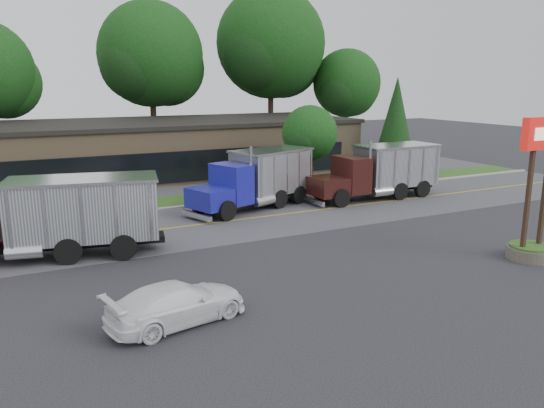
{
  "coord_description": "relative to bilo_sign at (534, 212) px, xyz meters",
  "views": [
    {
      "loc": [
        -8.89,
        -16.68,
        7.29
      ],
      "look_at": [
        1.87,
        4.66,
        1.8
      ],
      "focal_mm": 35.0,
      "sensor_mm": 36.0,
      "label": 1
    }
  ],
  "objects": [
    {
      "name": "tree_far_d",
      "position": [
        5.68,
        35.64,
        8.59
      ],
      "size": [
        11.65,
        10.97,
        16.62
      ],
      "color": "#382619",
      "rests_on": "ground"
    },
    {
      "name": "dump_truck_red",
      "position": [
        -18.07,
        9.29,
        -0.21
      ],
      "size": [
        10.71,
        4.54,
        3.36
      ],
      "rotation": [
        0.0,
        0.0,
        2.94
      ],
      "color": "black",
      "rests_on": "ground"
    },
    {
      "name": "curb",
      "position": [
        -10.5,
        15.7,
        -2.02
      ],
      "size": [
        60.0,
        0.3,
        0.12
      ],
      "primitive_type": "cube",
      "color": "#9E9E99",
      "rests_on": "ground"
    },
    {
      "name": "road",
      "position": [
        -10.5,
        11.5,
        -2.02
      ],
      "size": [
        60.0,
        8.0,
        0.02
      ],
      "primitive_type": "cube",
      "color": "#57575C",
      "rests_on": "ground"
    },
    {
      "name": "tree_far_c",
      "position": [
        -6.34,
        36.62,
        7.38
      ],
      "size": [
        10.32,
        9.72,
        14.73
      ],
      "color": "#382619",
      "rests_on": "ground"
    },
    {
      "name": "dump_truck_blue",
      "position": [
        -6.2,
        13.84,
        -0.22
      ],
      "size": [
        8.52,
        5.01,
        3.36
      ],
      "rotation": [
        0.0,
        0.0,
        3.48
      ],
      "color": "black",
      "rests_on": "ground"
    },
    {
      "name": "tree_far_e",
      "position": [
        13.62,
        33.59,
        4.86
      ],
      "size": [
        7.56,
        7.12,
        10.79
      ],
      "color": "#382619",
      "rests_on": "ground"
    },
    {
      "name": "tree_verge",
      "position": [
        -0.44,
        17.55,
        1.66
      ],
      "size": [
        4.07,
        3.83,
        5.8
      ],
      "color": "#382619",
      "rests_on": "ground"
    },
    {
      "name": "strip_mall",
      "position": [
        -8.5,
        28.5,
        -0.02
      ],
      "size": [
        32.0,
        12.0,
        4.0
      ],
      "primitive_type": "cube",
      "color": "#887053",
      "rests_on": "ground"
    },
    {
      "name": "bilo_sign",
      "position": [
        0.0,
        0.0,
        0.0
      ],
      "size": [
        2.2,
        1.9,
        5.95
      ],
      "color": "#6B6054",
      "rests_on": "ground"
    },
    {
      "name": "evergreen_right",
      "position": [
        9.5,
        20.5,
        2.26
      ],
      "size": [
        3.43,
        3.43,
        7.79
      ],
      "color": "#382619",
      "rests_on": "ground"
    },
    {
      "name": "far_parking",
      "position": [
        -10.5,
        22.5,
        -2.02
      ],
      "size": [
        60.0,
        7.0,
        0.02
      ],
      "primitive_type": "cube",
      "color": "#57575C",
      "rests_on": "ground"
    },
    {
      "name": "ground",
      "position": [
        -10.5,
        2.5,
        -2.02
      ],
      "size": [
        140.0,
        140.0,
        0.0
      ],
      "primitive_type": "plane",
      "color": "#37373C",
      "rests_on": "ground"
    },
    {
      "name": "rally_car",
      "position": [
        -15.14,
        0.75,
        -1.38
      ],
      "size": [
        4.73,
        2.7,
        1.29
      ],
      "primitive_type": "imported",
      "rotation": [
        0.0,
        0.0,
        1.78
      ],
      "color": "white",
      "rests_on": "ground"
    },
    {
      "name": "grass_verge",
      "position": [
        -10.5,
        17.5,
        -2.02
      ],
      "size": [
        60.0,
        3.4,
        0.03
      ],
      "primitive_type": "cube",
      "color": "#2F4E1A",
      "rests_on": "ground"
    },
    {
      "name": "center_line",
      "position": [
        -10.5,
        11.5,
        -2.02
      ],
      "size": [
        60.0,
        0.12,
        0.01
      ],
      "primitive_type": "cube",
      "color": "gold",
      "rests_on": "ground"
    },
    {
      "name": "dump_truck_maroon",
      "position": [
        1.97,
        12.68,
        -0.21
      ],
      "size": [
        9.04,
        2.71,
        3.36
      ],
      "rotation": [
        0.0,
        0.0,
        3.15
      ],
      "color": "black",
      "rests_on": "ground"
    }
  ]
}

